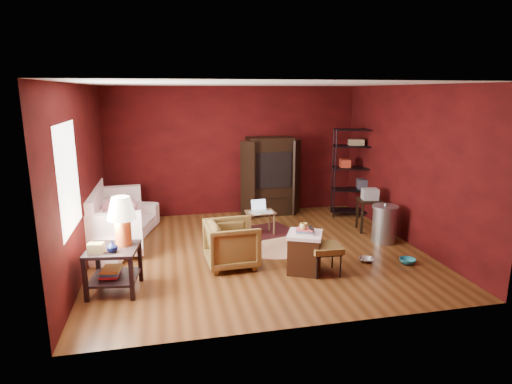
{
  "coord_description": "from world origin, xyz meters",
  "views": [
    {
      "loc": [
        -1.5,
        -6.78,
        2.68
      ],
      "look_at": [
        0.0,
        0.2,
        1.0
      ],
      "focal_mm": 30.0,
      "sensor_mm": 36.0,
      "label": 1
    }
  ],
  "objects_px": {
    "armchair": "(232,242)",
    "side_table": "(118,235)",
    "laptop_desk": "(260,214)",
    "hamper": "(305,252)",
    "tv_armoire": "(270,175)",
    "wire_shelving": "(355,169)",
    "sofa": "(116,219)"
  },
  "relations": [
    {
      "from": "armchair",
      "to": "laptop_desk",
      "type": "height_order",
      "value": "armchair"
    },
    {
      "from": "sofa",
      "to": "tv_armoire",
      "type": "distance_m",
      "value": 3.43
    },
    {
      "from": "side_table",
      "to": "laptop_desk",
      "type": "bearing_deg",
      "value": 37.82
    },
    {
      "from": "side_table",
      "to": "wire_shelving",
      "type": "distance_m",
      "value": 5.45
    },
    {
      "from": "sofa",
      "to": "laptop_desk",
      "type": "height_order",
      "value": "sofa"
    },
    {
      "from": "armchair",
      "to": "side_table",
      "type": "distance_m",
      "value": 1.75
    },
    {
      "from": "armchair",
      "to": "tv_armoire",
      "type": "xyz_separation_m",
      "value": [
        1.29,
        2.73,
        0.5
      ]
    },
    {
      "from": "armchair",
      "to": "laptop_desk",
      "type": "relative_size",
      "value": 1.2
    },
    {
      "from": "hamper",
      "to": "wire_shelving",
      "type": "xyz_separation_m",
      "value": [
        2.03,
        2.69,
        0.73
      ]
    },
    {
      "from": "side_table",
      "to": "sofa",
      "type": "bearing_deg",
      "value": 96.72
    },
    {
      "from": "hamper",
      "to": "tv_armoire",
      "type": "height_order",
      "value": "tv_armoire"
    },
    {
      "from": "armchair",
      "to": "laptop_desk",
      "type": "xyz_separation_m",
      "value": [
        0.77,
        1.38,
        0.01
      ]
    },
    {
      "from": "tv_armoire",
      "to": "armchair",
      "type": "bearing_deg",
      "value": -116.07
    },
    {
      "from": "sofa",
      "to": "tv_armoire",
      "type": "xyz_separation_m",
      "value": [
        3.16,
        1.25,
        0.44
      ]
    },
    {
      "from": "armchair",
      "to": "laptop_desk",
      "type": "bearing_deg",
      "value": -31.84
    },
    {
      "from": "sofa",
      "to": "side_table",
      "type": "height_order",
      "value": "side_table"
    },
    {
      "from": "armchair",
      "to": "side_table",
      "type": "xyz_separation_m",
      "value": [
        -1.64,
        -0.48,
        0.39
      ]
    },
    {
      "from": "side_table",
      "to": "laptop_desk",
      "type": "distance_m",
      "value": 3.07
    },
    {
      "from": "hamper",
      "to": "laptop_desk",
      "type": "xyz_separation_m",
      "value": [
        -0.28,
        1.84,
        0.09
      ]
    },
    {
      "from": "tv_armoire",
      "to": "laptop_desk",
      "type": "bearing_deg",
      "value": -112.09
    },
    {
      "from": "laptop_desk",
      "to": "tv_armoire",
      "type": "xyz_separation_m",
      "value": [
        0.53,
        1.35,
        0.48
      ]
    },
    {
      "from": "armchair",
      "to": "side_table",
      "type": "bearing_deg",
      "value": 103.64
    },
    {
      "from": "side_table",
      "to": "laptop_desk",
      "type": "height_order",
      "value": "side_table"
    },
    {
      "from": "laptop_desk",
      "to": "wire_shelving",
      "type": "xyz_separation_m",
      "value": [
        2.31,
        0.85,
        0.64
      ]
    },
    {
      "from": "hamper",
      "to": "side_table",
      "type": "bearing_deg",
      "value": -179.45
    },
    {
      "from": "armchair",
      "to": "hamper",
      "type": "bearing_deg",
      "value": -116.55
    },
    {
      "from": "armchair",
      "to": "tv_armoire",
      "type": "bearing_deg",
      "value": -28.2
    },
    {
      "from": "side_table",
      "to": "tv_armoire",
      "type": "xyz_separation_m",
      "value": [
        2.93,
        3.21,
        0.11
      ]
    },
    {
      "from": "armchair",
      "to": "wire_shelving",
      "type": "height_order",
      "value": "wire_shelving"
    },
    {
      "from": "tv_armoire",
      "to": "wire_shelving",
      "type": "xyz_separation_m",
      "value": [
        1.78,
        -0.49,
        0.15
      ]
    },
    {
      "from": "side_table",
      "to": "hamper",
      "type": "distance_m",
      "value": 2.72
    },
    {
      "from": "side_table",
      "to": "laptop_desk",
      "type": "xyz_separation_m",
      "value": [
        2.4,
        1.87,
        -0.37
      ]
    }
  ]
}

